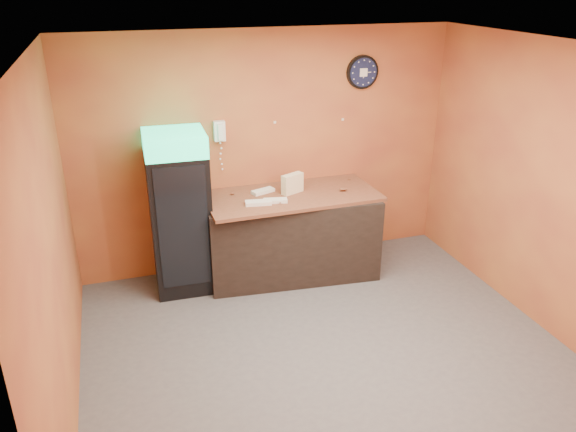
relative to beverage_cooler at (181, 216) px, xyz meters
name	(u,v)px	position (x,y,z in m)	size (l,w,h in m)	color
floor	(326,350)	(1.10, -1.61, -0.89)	(4.50, 4.50, 0.00)	#47474C
back_wall	(267,152)	(1.10, 0.39, 0.51)	(4.50, 0.02, 2.80)	#BB6F34
left_wall	(51,253)	(-1.15, -1.61, 0.51)	(0.02, 4.00, 2.80)	#BB6F34
right_wall	(544,188)	(3.35, -1.61, 0.51)	(0.02, 4.00, 2.80)	#BB6F34
ceiling	(335,49)	(1.10, -1.61, 1.91)	(4.50, 4.00, 0.02)	white
beverage_cooler	(181,216)	(0.00, 0.00, 0.00)	(0.66, 0.67, 1.82)	black
prep_counter	(291,235)	(1.26, -0.04, -0.40)	(1.95, 0.87, 0.97)	black
wall_clock	(363,72)	(2.27, 0.36, 1.38)	(0.39, 0.06, 0.39)	black
wall_phone	(220,131)	(0.54, 0.34, 0.82)	(0.12, 0.11, 0.23)	white
butcher_paper	(291,195)	(1.26, -0.04, 0.11)	(1.96, 0.95, 0.04)	brown
sub_roll_stack	(292,184)	(1.28, -0.02, 0.24)	(0.28, 0.19, 0.23)	beige
wrapped_sandwich_left	(258,203)	(0.82, -0.24, 0.15)	(0.28, 0.11, 0.04)	silver
wrapped_sandwich_mid	(275,201)	(1.01, -0.23, 0.14)	(0.26, 0.10, 0.04)	silver
wrapped_sandwich_right	(263,191)	(0.96, 0.09, 0.15)	(0.27, 0.11, 0.04)	silver
kitchen_tool	(298,187)	(1.38, 0.06, 0.15)	(0.06, 0.06, 0.06)	silver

